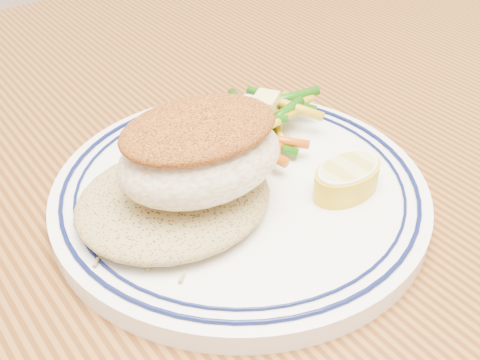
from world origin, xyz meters
name	(u,v)px	position (x,y,z in m)	size (l,w,h in m)	color
dining_table	(206,293)	(0.00, 0.00, 0.65)	(1.50, 0.90, 0.75)	#552D11
plate	(240,192)	(0.02, -0.02, 0.76)	(0.26, 0.26, 0.02)	white
rice_pilaf	(174,196)	(-0.03, -0.01, 0.78)	(0.13, 0.12, 0.03)	#9B844D
fish_fillet	(200,151)	(-0.01, -0.02, 0.81)	(0.12, 0.09, 0.05)	#F0E5C6
vegetable_pile	(261,123)	(0.07, 0.02, 0.78)	(0.11, 0.10, 0.03)	#17540A
butter_pat	(265,101)	(0.07, 0.02, 0.80)	(0.02, 0.02, 0.01)	#EAD972
lemon_wedge	(347,177)	(0.08, -0.07, 0.78)	(0.05, 0.05, 0.02)	gold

